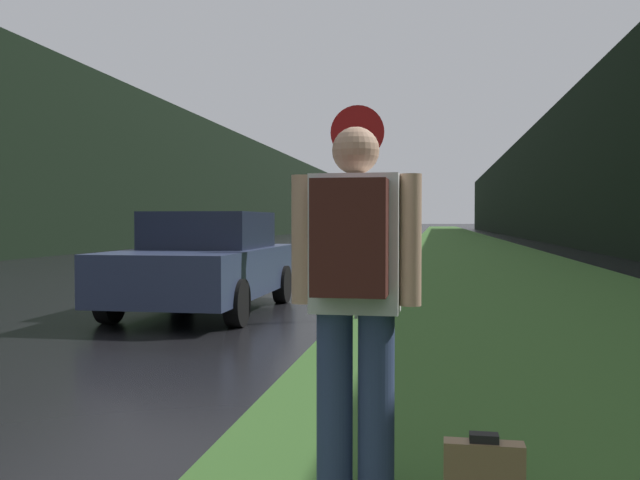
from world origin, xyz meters
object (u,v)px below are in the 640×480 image
stop_sign (357,186)px  suitcase (484,476)px  car_passing_near (206,262)px  hitchhiker_with_backpack (354,288)px

stop_sign → suitcase: 6.39m
stop_sign → suitcase: bearing=-78.0°
car_passing_near → suitcase: bearing=119.1°
suitcase → car_passing_near: size_ratio=0.09×
stop_sign → hitchhiker_with_backpack: bearing=-83.6°
stop_sign → suitcase: stop_sign is taller
hitchhiker_with_backpack → car_passing_near: bearing=115.4°
suitcase → car_passing_near: 7.44m
stop_sign → hitchhiker_with_backpack: 6.12m
hitchhiker_with_backpack → car_passing_near: 7.15m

